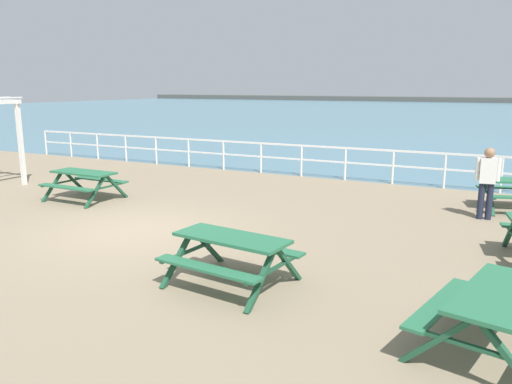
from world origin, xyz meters
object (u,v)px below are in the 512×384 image
Objects in this scene: picnic_table_near_left at (496,307)px; picnic_table_far_right at (232,248)px; picnic_table_near_right at (84,178)px; visitor at (487,179)px.

picnic_table_near_left is 3.74m from picnic_table_far_right.
picnic_table_near_right is (-10.19, 3.87, 0.00)m from picnic_table_near_left.
picnic_table_near_left is at bearing -1.05° from picnic_table_far_right.
visitor is (3.29, 6.03, 0.36)m from picnic_table_far_right.
picnic_table_far_right is at bearing -26.58° from picnic_table_near_right.
picnic_table_far_right is 6.88m from visitor.
picnic_table_near_right is 0.93× the size of picnic_table_far_right.
visitor is (9.77, 2.65, 0.36)m from picnic_table_near_right.
picnic_table_far_right is 1.18× the size of visitor.
picnic_table_near_right and picnic_table_far_right have the same top height.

